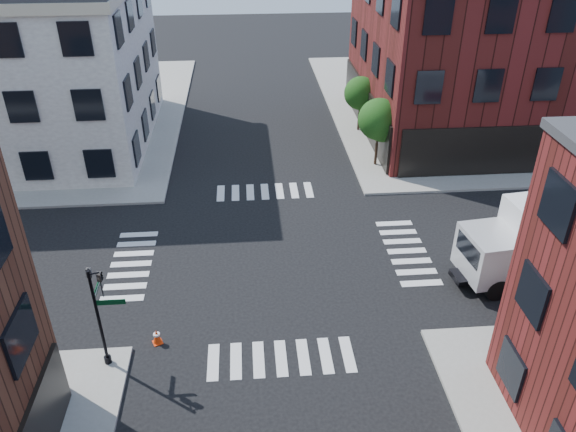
{
  "coord_description": "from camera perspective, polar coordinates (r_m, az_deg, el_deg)",
  "views": [
    {
      "loc": [
        -1.05,
        -23.26,
        16.47
      ],
      "look_at": [
        0.84,
        -0.14,
        2.5
      ],
      "focal_mm": 35.0,
      "sensor_mm": 36.0,
      "label": 1
    }
  ],
  "objects": [
    {
      "name": "ground",
      "position": [
        28.51,
        -1.71,
        -4.24
      ],
      "size": [
        120.0,
        120.0,
        0.0
      ],
      "primitive_type": "plane",
      "color": "black",
      "rests_on": "ground"
    },
    {
      "name": "sidewalk_ne",
      "position": [
        52.09,
        21.03,
        10.66
      ],
      "size": [
        30.0,
        30.0,
        0.15
      ],
      "primitive_type": "cube",
      "color": "gray",
      "rests_on": "ground"
    },
    {
      "name": "signal_pole",
      "position": [
        22.19,
        -18.63,
        -8.75
      ],
      "size": [
        1.29,
        1.24,
        4.6
      ],
      "color": "black",
      "rests_on": "ground"
    },
    {
      "name": "tree_near",
      "position": [
        36.82,
        9.31,
        9.45
      ],
      "size": [
        2.69,
        2.69,
        4.49
      ],
      "color": "black",
      "rests_on": "ground"
    },
    {
      "name": "tree_far",
      "position": [
        42.4,
        7.46,
        12.1
      ],
      "size": [
        2.43,
        2.43,
        4.07
      ],
      "color": "black",
      "rests_on": "ground"
    },
    {
      "name": "box_truck",
      "position": [
        29.0,
        25.64,
        -2.11
      ],
      "size": [
        9.02,
        3.65,
        3.99
      ],
      "rotation": [
        0.0,
        0.0,
        0.12
      ],
      "color": "silver",
      "rests_on": "ground"
    },
    {
      "name": "traffic_cone",
      "position": [
        24.17,
        -13.19,
        -11.84
      ],
      "size": [
        0.5,
        0.5,
        0.7
      ],
      "rotation": [
        0.0,
        0.0,
        0.41
      ],
      "color": "#F43A0A",
      "rests_on": "ground"
    },
    {
      "name": "building_ne",
      "position": [
        45.99,
        24.33,
        15.28
      ],
      "size": [
        25.0,
        16.0,
        12.0
      ],
      "primitive_type": "cube",
      "color": "#3F130F",
      "rests_on": "ground"
    }
  ]
}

